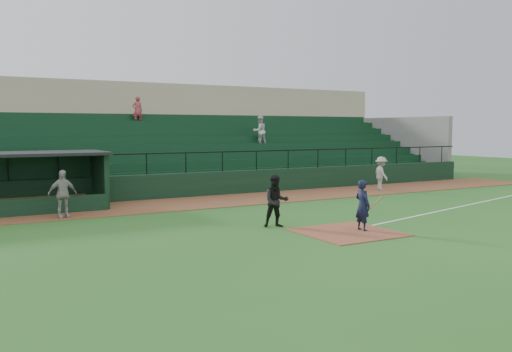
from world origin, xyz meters
TOP-DOWN VIEW (x-y plane):
  - ground at (0.00, 0.00)m, footprint 90.00×90.00m
  - warning_track at (0.00, 8.00)m, footprint 40.00×4.00m
  - home_plate_dirt at (0.00, -1.00)m, footprint 3.00×3.00m
  - foul_line at (8.00, 1.20)m, footprint 17.49×4.44m
  - stadium_structure at (-0.00, 16.46)m, footprint 38.00×13.08m
  - batter_at_plate at (0.62, -1.00)m, footprint 1.01×0.68m
  - umpire at (-1.48, 1.02)m, footprint 1.05×0.93m
  - runner at (9.30, 7.53)m, footprint 0.98×1.32m
  - dugout_player_a at (-7.50, 6.56)m, footprint 1.10×0.55m

SIDE VIEW (x-z plane):
  - ground at x=0.00m, z-range 0.00..0.00m
  - foul_line at x=8.00m, z-range 0.00..0.01m
  - warning_track at x=0.00m, z-range 0.00..0.03m
  - home_plate_dirt at x=0.00m, z-range 0.00..0.03m
  - batter_at_plate at x=0.62m, z-range 0.00..1.70m
  - umpire at x=-1.48m, z-range 0.00..1.80m
  - dugout_player_a at x=-7.50m, z-range 0.03..1.84m
  - runner at x=9.30m, z-range 0.03..1.85m
  - stadium_structure at x=0.00m, z-range -0.90..5.50m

